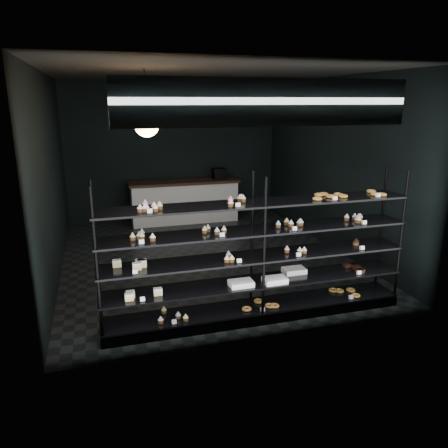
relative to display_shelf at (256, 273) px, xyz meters
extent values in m
cube|color=black|center=(-0.07, 2.45, -0.62)|extent=(5.00, 6.00, 0.01)
cube|color=black|center=(-0.07, 2.45, 2.57)|extent=(5.00, 6.00, 0.01)
cube|color=black|center=(-0.07, 5.45, 0.97)|extent=(5.00, 0.01, 3.20)
cube|color=black|center=(-0.07, -0.55, 0.97)|extent=(5.00, 0.01, 3.20)
cube|color=black|center=(-2.57, 2.45, 0.97)|extent=(0.01, 6.00, 3.20)
cube|color=black|center=(2.43, 2.45, 0.97)|extent=(0.01, 6.00, 3.20)
cube|color=black|center=(0.02, 0.00, -0.57)|extent=(4.00, 0.50, 0.12)
cylinder|color=black|center=(-1.95, -0.22, 0.36)|extent=(0.04, 0.04, 1.85)
cylinder|color=black|center=(-1.95, 0.22, 0.36)|extent=(0.04, 0.04, 1.85)
cylinder|color=black|center=(0.02, -0.22, 0.36)|extent=(0.04, 0.04, 1.85)
cylinder|color=black|center=(0.02, 0.22, 0.36)|extent=(0.04, 0.04, 1.85)
cylinder|color=black|center=(1.99, -0.22, 0.36)|extent=(0.04, 0.04, 1.85)
cylinder|color=black|center=(1.99, 0.22, 0.36)|extent=(0.04, 0.04, 1.85)
cube|color=black|center=(0.02, 0.00, -0.48)|extent=(4.00, 0.50, 0.03)
cube|color=black|center=(0.02, 0.00, -0.13)|extent=(4.00, 0.50, 0.02)
cube|color=black|center=(0.02, 0.00, 0.22)|extent=(4.00, 0.50, 0.02)
cube|color=black|center=(0.02, 0.00, 0.57)|extent=(4.00, 0.50, 0.02)
cube|color=black|center=(0.02, 0.00, 0.92)|extent=(4.00, 0.50, 0.02)
cube|color=white|center=(-1.29, -0.18, 0.96)|extent=(0.06, 0.04, 0.06)
cube|color=white|center=(-0.26, -0.18, 0.96)|extent=(0.05, 0.04, 0.06)
cube|color=white|center=(0.96, -0.18, 0.96)|extent=(0.06, 0.04, 0.06)
cube|color=white|center=(1.60, -0.18, 0.96)|extent=(0.06, 0.04, 0.06)
cube|color=white|center=(-1.45, -0.18, 0.61)|extent=(0.06, 0.04, 0.06)
cube|color=white|center=(-0.52, -0.18, 0.61)|extent=(0.06, 0.04, 0.06)
cube|color=white|center=(0.45, -0.18, 0.61)|extent=(0.05, 0.04, 0.06)
cube|color=white|center=(1.39, -0.18, 0.61)|extent=(0.06, 0.04, 0.06)
cube|color=white|center=(-1.57, -0.18, 0.26)|extent=(0.06, 0.04, 0.06)
cube|color=white|center=(-0.33, -0.18, 0.26)|extent=(0.06, 0.04, 0.06)
cube|color=white|center=(0.54, -0.18, 0.26)|extent=(0.05, 0.04, 0.06)
cube|color=white|center=(1.48, -0.18, 0.26)|extent=(0.06, 0.04, 0.06)
cube|color=white|center=(-1.47, -0.18, -0.09)|extent=(0.06, 0.04, 0.06)
cube|color=white|center=(1.46, -0.18, -0.09)|extent=(0.06, 0.04, 0.06)
cube|color=white|center=(-1.09, -0.18, -0.44)|extent=(0.06, 0.04, 0.06)
cube|color=white|center=(0.04, -0.18, -0.44)|extent=(0.05, 0.04, 0.06)
cube|color=white|center=(1.29, -0.18, -0.44)|extent=(0.06, 0.04, 0.06)
cube|color=#0D1544|center=(-0.07, -0.47, 2.12)|extent=(3.20, 0.04, 0.45)
cube|color=white|center=(-0.07, -0.49, 2.12)|extent=(3.30, 0.02, 0.50)
cylinder|color=black|center=(-1.16, 1.26, 2.27)|extent=(0.01, 0.01, 0.56)
sphere|color=#FFA559|center=(-1.16, 1.26, 1.82)|extent=(0.34, 0.34, 0.34)
cube|color=beige|center=(0.06, 4.95, -0.17)|extent=(2.46, 0.60, 0.92)
cube|color=black|center=(0.06, 4.95, 0.32)|extent=(2.55, 0.65, 0.06)
cube|color=black|center=(0.91, 4.95, 0.48)|extent=(0.30, 0.30, 0.25)
camera|label=1|loc=(-1.87, -4.91, 2.14)|focal=35.00mm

